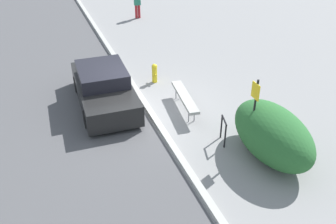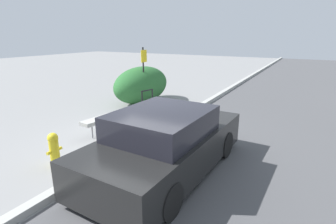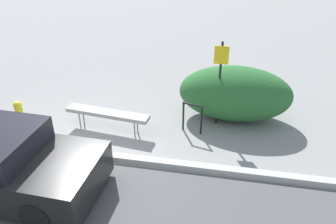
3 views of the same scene
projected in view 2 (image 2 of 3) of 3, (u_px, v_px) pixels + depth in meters
The scene contains 8 objects.
ground_plane at pixel (142, 143), 6.90m from camera, with size 60.00×60.00×0.00m, color gray.
curb at pixel (142, 141), 6.88m from camera, with size 60.00×0.20×0.13m.
bench at pixel (115, 115), 7.66m from camera, with size 2.28×0.61×0.55m.
bike_rack at pixel (147, 98), 9.64m from camera, with size 0.54×0.19×0.83m.
sign_post at pixel (144, 71), 10.15m from camera, with size 0.36×0.08×2.30m.
fire_hydrant at pixel (54, 149), 5.59m from camera, with size 0.36×0.22×0.77m.
shrub_hedge at pixel (142, 85), 10.89m from camera, with size 3.05×1.64×1.50m.
parked_car_near at pixel (166, 143), 5.32m from camera, with size 4.13×1.92×1.34m.
Camera 2 is at (-5.25, -3.71, 2.74)m, focal length 28.00 mm.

